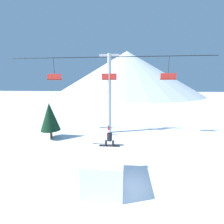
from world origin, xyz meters
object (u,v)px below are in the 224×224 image
snow_ramp (105,169)px  distant_skier (109,130)px  snowboarder (109,138)px  pine_tree_near (50,117)px

snow_ramp → distant_skier: (-0.82, 9.02, -0.31)m
distant_skier → snowboarder: bearing=-82.9°
snow_ramp → pine_tree_near: bearing=135.1°
snow_ramp → snowboarder: snowboarder is taller
snow_ramp → pine_tree_near: size_ratio=0.80×
snow_ramp → pine_tree_near: (-7.39, 7.37, 1.59)m
snow_ramp → snowboarder: size_ratio=2.31×
snow_ramp → distant_skier: 9.06m
pine_tree_near → distant_skier: (6.56, 1.65, -1.90)m
snowboarder → snow_ramp: bearing=-96.1°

